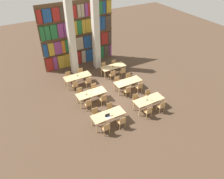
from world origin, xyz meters
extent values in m
plane|color=#4C3828|center=(0.00, 0.00, 0.00)|extent=(40.00, 40.00, 0.00)
cube|color=brown|center=(0.00, 5.64, 2.75)|extent=(6.40, 0.06, 5.50)
cube|color=brown|center=(0.00, 5.64, 0.01)|extent=(6.40, 0.35, 0.03)
cube|color=maroon|center=(-2.82, 5.61, 0.62)|extent=(0.57, 0.20, 1.18)
cube|color=#84387A|center=(-2.32, 5.61, 0.62)|extent=(0.34, 0.20, 1.18)
cube|color=#B7932D|center=(-1.80, 5.61, 0.62)|extent=(0.56, 0.20, 1.18)
cube|color=#B7932D|center=(-1.20, 5.61, 0.62)|extent=(0.58, 0.20, 1.18)
cube|color=navy|center=(-0.68, 5.61, 0.62)|extent=(0.38, 0.20, 1.18)
cube|color=maroon|center=(-0.20, 5.61, 0.62)|extent=(0.48, 0.20, 1.18)
cube|color=tan|center=(0.29, 5.61, 0.62)|extent=(0.37, 0.20, 1.18)
cube|color=navy|center=(0.87, 5.61, 0.62)|extent=(0.70, 0.20, 1.18)
cube|color=#B7932D|center=(1.43, 5.61, 0.62)|extent=(0.34, 0.20, 1.18)
cube|color=#236B38|center=(1.99, 5.61, 0.62)|extent=(0.67, 0.20, 1.18)
cube|color=#47382D|center=(2.64, 5.61, 0.62)|extent=(0.55, 0.20, 1.18)
cube|color=#84387A|center=(3.05, 5.61, 0.62)|extent=(0.20, 0.20, 1.18)
cube|color=brown|center=(0.00, 5.64, 1.39)|extent=(6.40, 0.35, 0.03)
cube|color=navy|center=(-2.93, 5.61, 1.94)|extent=(0.34, 0.20, 1.08)
cube|color=#B7932D|center=(-2.46, 5.61, 1.94)|extent=(0.46, 0.20, 1.08)
cube|color=#84387A|center=(-1.90, 5.61, 1.94)|extent=(0.62, 0.20, 1.08)
cube|color=orange|center=(-1.42, 5.61, 1.94)|extent=(0.28, 0.20, 1.08)
cube|color=#236B38|center=(-1.11, 5.61, 1.94)|extent=(0.29, 0.20, 1.08)
cube|color=orange|center=(-0.59, 5.61, 1.94)|extent=(0.60, 0.20, 1.08)
cube|color=tan|center=(0.04, 5.61, 1.94)|extent=(0.62, 0.20, 1.08)
cube|color=navy|center=(0.77, 5.61, 1.94)|extent=(0.69, 0.20, 1.08)
cube|color=orange|center=(1.42, 5.61, 1.94)|extent=(0.46, 0.20, 1.08)
cube|color=#47382D|center=(1.88, 5.61, 1.94)|extent=(0.32, 0.20, 1.08)
cube|color=maroon|center=(2.44, 5.61, 1.94)|extent=(0.68, 0.20, 1.08)
cube|color=#47382D|center=(2.99, 5.61, 1.94)|extent=(0.32, 0.20, 1.08)
cube|color=brown|center=(0.00, 5.64, 2.77)|extent=(6.40, 0.35, 0.03)
cube|color=#236B38|center=(-2.94, 5.61, 3.35)|extent=(0.32, 0.20, 1.14)
cube|color=#236B38|center=(-2.55, 5.61, 3.35)|extent=(0.40, 0.20, 1.14)
cube|color=#236B38|center=(-2.03, 5.61, 3.35)|extent=(0.54, 0.20, 1.14)
cube|color=#84387A|center=(-1.47, 5.61, 3.35)|extent=(0.47, 0.20, 1.14)
cube|color=#84387A|center=(-0.98, 5.61, 3.35)|extent=(0.43, 0.20, 1.14)
cube|color=#B7932D|center=(-0.38, 5.61, 3.35)|extent=(0.60, 0.20, 1.14)
cube|color=#236B38|center=(0.14, 5.61, 3.35)|extent=(0.40, 0.20, 1.14)
cube|color=#B7932D|center=(0.51, 5.61, 3.35)|extent=(0.29, 0.20, 1.14)
cube|color=#B7932D|center=(1.00, 5.61, 3.35)|extent=(0.62, 0.20, 1.14)
cube|color=#47382D|center=(1.59, 5.61, 3.35)|extent=(0.41, 0.20, 1.14)
cube|color=navy|center=(2.01, 5.61, 3.35)|extent=(0.31, 0.20, 1.14)
cube|color=navy|center=(2.35, 5.61, 3.35)|extent=(0.32, 0.20, 1.14)
cube|color=#47382D|center=(2.80, 5.61, 3.35)|extent=(0.51, 0.20, 1.14)
cube|color=brown|center=(0.00, 5.64, 4.14)|extent=(6.40, 0.35, 0.03)
cube|color=maroon|center=(-2.92, 5.61, 4.66)|extent=(0.36, 0.20, 1.01)
cube|color=navy|center=(-2.35, 5.61, 4.66)|extent=(0.66, 0.20, 1.01)
cube|color=maroon|center=(-1.66, 5.61, 4.66)|extent=(0.56, 0.20, 1.01)
cube|color=#47382D|center=(-1.12, 5.61, 4.66)|extent=(0.46, 0.20, 1.01)
cube|color=tan|center=(-0.63, 5.61, 4.66)|extent=(0.38, 0.20, 1.01)
cube|color=maroon|center=(-0.19, 5.61, 4.66)|extent=(0.39, 0.20, 1.01)
cube|color=tan|center=(0.23, 5.61, 4.66)|extent=(0.29, 0.20, 1.01)
cube|color=tan|center=(0.53, 5.61, 4.66)|extent=(0.26, 0.20, 1.01)
cube|color=#84387A|center=(0.86, 5.61, 4.66)|extent=(0.26, 0.20, 1.01)
cube|color=maroon|center=(1.24, 5.61, 4.66)|extent=(0.47, 0.20, 1.01)
cube|color=#236B38|center=(1.75, 5.61, 4.66)|extent=(0.41, 0.20, 1.01)
cube|color=#236B38|center=(2.16, 5.61, 4.66)|extent=(0.31, 0.20, 1.01)
cube|color=navy|center=(2.48, 5.61, 4.66)|extent=(0.28, 0.20, 1.01)
cube|color=#B7932D|center=(2.92, 5.61, 4.66)|extent=(0.46, 0.20, 1.01)
cube|color=beige|center=(-1.05, 4.33, 3.00)|extent=(0.51, 0.51, 6.00)
cube|color=beige|center=(1.05, 4.33, 3.00)|extent=(0.51, 0.51, 6.00)
cube|color=tan|center=(-1.51, -2.51, 0.74)|extent=(2.06, 0.81, 0.04)
cylinder|color=tan|center=(-2.47, -2.83, 0.36)|extent=(0.07, 0.07, 0.72)
cylinder|color=tan|center=(-0.56, -2.83, 0.36)|extent=(0.07, 0.07, 0.72)
cylinder|color=tan|center=(-2.47, -2.18, 0.36)|extent=(0.07, 0.07, 0.72)
cylinder|color=tan|center=(-0.56, -2.18, 0.36)|extent=(0.07, 0.07, 0.72)
cylinder|color=tan|center=(-2.21, -2.96, 0.21)|extent=(0.04, 0.04, 0.41)
cylinder|color=tan|center=(-1.85, -2.96, 0.21)|extent=(0.04, 0.04, 0.41)
cylinder|color=tan|center=(-2.21, -3.30, 0.21)|extent=(0.04, 0.04, 0.41)
cylinder|color=tan|center=(-1.85, -3.30, 0.21)|extent=(0.04, 0.04, 0.41)
cube|color=tan|center=(-2.03, -3.13, 0.43)|extent=(0.42, 0.40, 0.04)
cube|color=tan|center=(-2.03, -3.32, 0.66)|extent=(0.40, 0.03, 0.42)
cylinder|color=tan|center=(-1.85, -2.05, 0.21)|extent=(0.04, 0.04, 0.41)
cylinder|color=tan|center=(-2.21, -2.05, 0.21)|extent=(0.04, 0.04, 0.41)
cylinder|color=tan|center=(-1.85, -1.71, 0.21)|extent=(0.04, 0.04, 0.41)
cylinder|color=tan|center=(-2.21, -1.71, 0.21)|extent=(0.04, 0.04, 0.41)
cube|color=tan|center=(-2.03, -1.88, 0.43)|extent=(0.42, 0.40, 0.04)
cube|color=tan|center=(-2.03, -1.69, 0.66)|extent=(0.40, 0.03, 0.42)
cylinder|color=tan|center=(-1.16, -2.96, 0.21)|extent=(0.04, 0.04, 0.41)
cylinder|color=tan|center=(-0.80, -2.96, 0.21)|extent=(0.04, 0.04, 0.41)
cylinder|color=tan|center=(-1.16, -3.30, 0.21)|extent=(0.04, 0.04, 0.41)
cylinder|color=tan|center=(-0.80, -3.30, 0.21)|extent=(0.04, 0.04, 0.41)
cube|color=tan|center=(-0.98, -3.13, 0.43)|extent=(0.42, 0.40, 0.04)
cube|color=tan|center=(-0.98, -3.32, 0.66)|extent=(0.40, 0.03, 0.42)
cylinder|color=tan|center=(-0.80, -2.05, 0.21)|extent=(0.04, 0.04, 0.41)
cylinder|color=tan|center=(-1.16, -2.05, 0.21)|extent=(0.04, 0.04, 0.41)
cylinder|color=tan|center=(-0.80, -1.71, 0.21)|extent=(0.04, 0.04, 0.41)
cylinder|color=tan|center=(-1.16, -1.71, 0.21)|extent=(0.04, 0.04, 0.41)
cube|color=tan|center=(-0.98, -1.88, 0.43)|extent=(0.42, 0.40, 0.04)
cube|color=tan|center=(-0.98, -1.69, 0.66)|extent=(0.40, 0.03, 0.42)
cylinder|color=brown|center=(-1.61, -2.51, 0.77)|extent=(0.14, 0.14, 0.01)
cylinder|color=brown|center=(-1.61, -2.51, 0.98)|extent=(0.02, 0.02, 0.41)
cone|color=brown|center=(-1.61, -2.51, 1.22)|extent=(0.11, 0.11, 0.07)
cube|color=silver|center=(-1.64, -2.75, 0.76)|extent=(0.32, 0.22, 0.01)
cube|color=black|center=(-1.64, -2.64, 0.87)|extent=(0.32, 0.01, 0.20)
cube|color=tan|center=(1.52, -2.52, 0.74)|extent=(2.06, 0.81, 0.04)
cylinder|color=tan|center=(0.57, -2.85, 0.36)|extent=(0.07, 0.07, 0.72)
cylinder|color=tan|center=(2.48, -2.85, 0.36)|extent=(0.07, 0.07, 0.72)
cylinder|color=tan|center=(0.57, -2.19, 0.36)|extent=(0.07, 0.07, 0.72)
cylinder|color=tan|center=(2.48, -2.19, 0.36)|extent=(0.07, 0.07, 0.72)
cylinder|color=tan|center=(0.81, -2.98, 0.21)|extent=(0.04, 0.04, 0.41)
cylinder|color=tan|center=(1.17, -2.98, 0.21)|extent=(0.04, 0.04, 0.41)
cylinder|color=tan|center=(0.81, -3.32, 0.21)|extent=(0.04, 0.04, 0.41)
cylinder|color=tan|center=(1.17, -3.32, 0.21)|extent=(0.04, 0.04, 0.41)
cube|color=tan|center=(0.99, -3.15, 0.43)|extent=(0.42, 0.40, 0.04)
cube|color=tan|center=(0.99, -3.33, 0.66)|extent=(0.40, 0.03, 0.42)
cylinder|color=tan|center=(1.17, -2.06, 0.21)|extent=(0.04, 0.04, 0.41)
cylinder|color=tan|center=(0.81, -2.06, 0.21)|extent=(0.04, 0.04, 0.41)
cylinder|color=tan|center=(1.17, -1.72, 0.21)|extent=(0.04, 0.04, 0.41)
cylinder|color=tan|center=(0.81, -1.72, 0.21)|extent=(0.04, 0.04, 0.41)
cube|color=tan|center=(0.99, -1.89, 0.43)|extent=(0.42, 0.40, 0.04)
cube|color=tan|center=(0.99, -1.71, 0.66)|extent=(0.40, 0.03, 0.42)
cylinder|color=tan|center=(1.86, -2.98, 0.21)|extent=(0.04, 0.04, 0.41)
cylinder|color=tan|center=(2.22, -2.98, 0.21)|extent=(0.04, 0.04, 0.41)
cylinder|color=tan|center=(1.86, -3.32, 0.21)|extent=(0.04, 0.04, 0.41)
cylinder|color=tan|center=(2.22, -3.32, 0.21)|extent=(0.04, 0.04, 0.41)
cube|color=tan|center=(2.04, -3.15, 0.43)|extent=(0.42, 0.40, 0.04)
cube|color=tan|center=(2.04, -3.33, 0.66)|extent=(0.40, 0.03, 0.42)
cylinder|color=tan|center=(2.22, -2.06, 0.21)|extent=(0.04, 0.04, 0.41)
cylinder|color=tan|center=(1.86, -2.06, 0.21)|extent=(0.04, 0.04, 0.41)
cylinder|color=tan|center=(2.22, -1.72, 0.21)|extent=(0.04, 0.04, 0.41)
cylinder|color=tan|center=(1.86, -1.72, 0.21)|extent=(0.04, 0.04, 0.41)
cube|color=tan|center=(2.04, -1.89, 0.43)|extent=(0.42, 0.40, 0.04)
cube|color=tan|center=(2.04, -1.71, 0.66)|extent=(0.40, 0.03, 0.42)
cylinder|color=brown|center=(1.38, -2.52, 0.77)|extent=(0.14, 0.14, 0.01)
cylinder|color=brown|center=(1.38, -2.52, 0.96)|extent=(0.02, 0.02, 0.38)
cone|color=brown|center=(1.38, -2.52, 1.18)|extent=(0.11, 0.11, 0.07)
cube|color=tan|center=(-1.49, 0.00, 0.74)|extent=(2.06, 0.81, 0.04)
cylinder|color=tan|center=(-2.45, -0.33, 0.36)|extent=(0.07, 0.07, 0.72)
cylinder|color=tan|center=(-0.54, -0.33, 0.36)|extent=(0.07, 0.07, 0.72)
cylinder|color=tan|center=(-2.45, 0.32, 0.36)|extent=(0.07, 0.07, 0.72)
cylinder|color=tan|center=(-0.54, 0.32, 0.36)|extent=(0.07, 0.07, 0.72)
cylinder|color=tan|center=(-2.23, -0.46, 0.21)|extent=(0.04, 0.04, 0.41)
cylinder|color=tan|center=(-1.87, -0.46, 0.21)|extent=(0.04, 0.04, 0.41)
cylinder|color=tan|center=(-2.23, -0.80, 0.21)|extent=(0.04, 0.04, 0.41)
cylinder|color=tan|center=(-1.87, -0.80, 0.21)|extent=(0.04, 0.04, 0.41)
cube|color=tan|center=(-2.05, -0.63, 0.43)|extent=(0.42, 0.40, 0.04)
cube|color=tan|center=(-2.05, -0.81, 0.66)|extent=(0.40, 0.03, 0.42)
cylinder|color=tan|center=(-1.87, 0.45, 0.21)|extent=(0.04, 0.04, 0.41)
cylinder|color=tan|center=(-2.23, 0.45, 0.21)|extent=(0.04, 0.04, 0.41)
cylinder|color=tan|center=(-1.87, 0.79, 0.21)|extent=(0.04, 0.04, 0.41)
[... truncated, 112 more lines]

